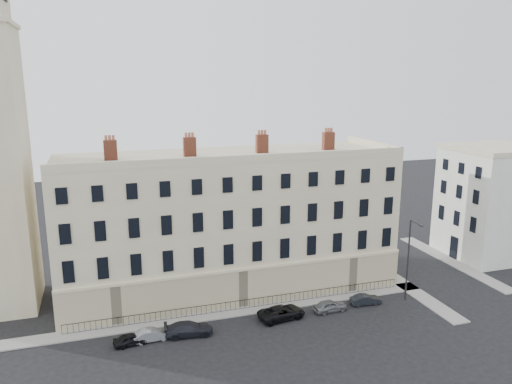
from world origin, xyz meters
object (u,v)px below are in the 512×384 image
at_px(car_b, 152,335).
at_px(car_f, 366,300).
at_px(streetlamp, 409,256).
at_px(car_e, 330,306).
at_px(car_d, 282,312).
at_px(car_c, 189,329).
at_px(car_a, 131,339).

distance_m(car_b, car_f, 22.05).
height_order(car_b, streetlamp, streetlamp).
distance_m(car_b, car_e, 17.83).
relative_size(car_b, car_d, 0.72).
bearing_deg(car_f, streetlamp, -89.19).
height_order(car_c, car_e, car_c).
bearing_deg(car_c, car_d, -82.04).
bearing_deg(car_b, car_f, -92.76).
height_order(car_b, car_e, car_e).
relative_size(car_b, car_c, 0.76).
xyz_separation_m(car_c, car_e, (14.48, 0.45, -0.05)).
distance_m(car_b, car_c, 3.34).
height_order(car_b, car_d, car_d).
height_order(car_a, car_b, car_b).
relative_size(car_a, streetlamp, 0.36).
xyz_separation_m(car_a, car_f, (23.84, 0.80, 0.00)).
xyz_separation_m(car_a, car_b, (1.79, 0.19, 0.02)).
bearing_deg(car_a, car_f, -96.44).
height_order(car_c, car_d, car_d).
height_order(car_d, car_f, car_d).
distance_m(car_d, car_f, 9.45).
bearing_deg(car_d, car_a, 84.62).
bearing_deg(car_b, car_c, -96.40).
bearing_deg(streetlamp, car_e, -175.36).
relative_size(car_a, car_b, 0.93).
relative_size(car_a, car_e, 0.89).
xyz_separation_m(car_e, car_f, (4.22, 0.28, -0.06)).
xyz_separation_m(car_d, car_f, (9.44, 0.29, -0.12)).
relative_size(car_e, streetlamp, 0.40).
distance_m(car_b, streetlamp, 27.09).
distance_m(car_a, car_c, 5.14).
relative_size(car_c, car_d, 0.94).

